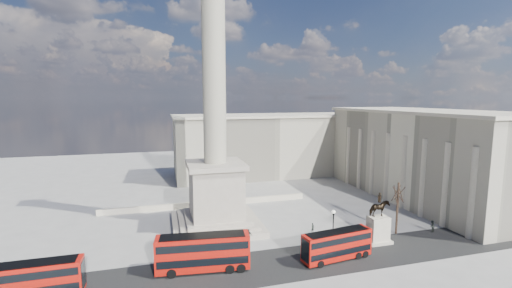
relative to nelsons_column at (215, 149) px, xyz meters
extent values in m
plane|color=gray|center=(0.00, -5.00, -12.92)|extent=(180.00, 180.00, 0.00)
cube|color=black|center=(5.00, -15.00, -12.91)|extent=(120.00, 9.00, 0.01)
cube|color=#A99E8C|center=(0.00, 0.00, -12.42)|extent=(14.00, 14.00, 1.00)
cube|color=#A99E8C|center=(0.00, 0.00, -11.67)|extent=(12.00, 12.00, 0.50)
cube|color=#A99E8C|center=(0.00, 0.00, -11.17)|extent=(10.00, 10.00, 0.50)
cube|color=#A99E8C|center=(0.00, 0.00, -6.92)|extent=(8.00, 8.00, 8.00)
cube|color=#A99E8C|center=(0.00, 0.00, -2.52)|extent=(9.00, 9.00, 0.80)
cylinder|color=#A19C85|center=(0.00, 0.00, 14.88)|extent=(3.60, 3.60, 34.00)
cube|color=beige|center=(0.00, 11.00, -12.37)|extent=(40.00, 0.60, 1.10)
cube|color=beige|center=(45.00, 5.00, -3.92)|extent=(18.00, 45.00, 18.00)
cube|color=beige|center=(45.00, 5.00, 5.38)|extent=(19.00, 46.00, 0.60)
cube|color=beige|center=(20.00, 35.00, -4.92)|extent=(50.00, 16.00, 16.00)
cube|color=beige|center=(20.00, 35.00, 3.38)|extent=(51.00, 17.00, 0.60)
cube|color=#B01109|center=(-22.00, -15.33, -10.72)|extent=(10.17, 2.33, 3.74)
cube|color=black|center=(-22.00, -15.33, -11.39)|extent=(9.76, 2.39, 0.83)
cube|color=black|center=(-22.00, -15.33, -9.73)|extent=(9.76, 2.39, 0.83)
cube|color=black|center=(-22.00, -15.33, -8.82)|extent=(9.15, 2.10, 0.06)
cube|color=#B01109|center=(-3.86, -13.98, -10.48)|extent=(11.50, 3.85, 4.15)
cube|color=black|center=(-3.86, -13.98, -11.22)|extent=(11.06, 3.86, 0.92)
cube|color=black|center=(-3.86, -13.98, -9.38)|extent=(11.06, 3.86, 0.92)
cube|color=black|center=(-3.86, -13.98, -8.37)|extent=(10.35, 3.46, 0.06)
cylinder|color=black|center=(-7.56, -13.55, -12.35)|extent=(1.43, 2.80, 1.13)
cylinder|color=black|center=(-0.72, -14.35, -12.35)|extent=(1.43, 2.80, 1.13)
cylinder|color=black|center=(0.62, -14.50, -12.35)|extent=(1.43, 2.80, 1.13)
cube|color=#B01109|center=(13.33, -15.80, -10.84)|extent=(9.83, 3.42, 3.55)
cube|color=black|center=(13.33, -15.80, -11.47)|extent=(9.46, 3.43, 0.79)
cube|color=black|center=(13.33, -15.80, -9.90)|extent=(9.46, 3.43, 0.79)
cube|color=black|center=(13.33, -15.80, -9.04)|extent=(8.85, 3.08, 0.05)
cylinder|color=black|center=(10.18, -16.22, -12.44)|extent=(1.26, 2.41, 0.96)
cylinder|color=black|center=(16.00, -15.45, -12.44)|extent=(1.26, 2.41, 0.96)
cylinder|color=black|center=(17.14, -15.30, -12.44)|extent=(1.26, 2.41, 0.96)
cylinder|color=black|center=(14.13, -13.21, -12.69)|extent=(0.39, 0.39, 0.45)
cylinder|color=black|center=(14.13, -13.21, -10.23)|extent=(0.14, 0.14, 5.37)
cylinder|color=black|center=(14.13, -13.21, -7.64)|extent=(0.27, 0.27, 0.27)
sphere|color=silver|center=(14.13, -13.21, -7.33)|extent=(0.50, 0.50, 0.50)
cube|color=beige|center=(21.84, -12.54, -12.69)|extent=(3.57, 2.67, 0.45)
cube|color=beige|center=(21.84, -12.54, -10.96)|extent=(2.85, 1.96, 3.92)
imported|color=black|center=(21.84, -12.54, -7.79)|extent=(2.92, 1.46, 2.41)
cylinder|color=black|center=(21.84, -12.54, -6.29)|extent=(0.45, 0.45, 1.07)
sphere|color=black|center=(21.84, -12.54, -5.54)|extent=(0.32, 0.32, 0.32)
cylinder|color=#332319|center=(26.68, -10.43, -8.82)|extent=(0.33, 0.33, 8.19)
cylinder|color=#332319|center=(38.71, 3.98, -9.34)|extent=(0.33, 0.33, 7.16)
cylinder|color=#332319|center=(37.57, 10.26, -8.98)|extent=(0.34, 0.34, 7.88)
imported|color=black|center=(14.22, -6.60, -12.13)|extent=(0.68, 0.58, 1.57)
imported|color=black|center=(32.46, -11.50, -11.97)|extent=(1.14, 1.04, 1.89)
imported|color=black|center=(3.74, -6.83, -12.03)|extent=(1.09, 0.98, 1.78)
camera|label=1|loc=(-8.33, -53.81, 8.16)|focal=24.00mm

